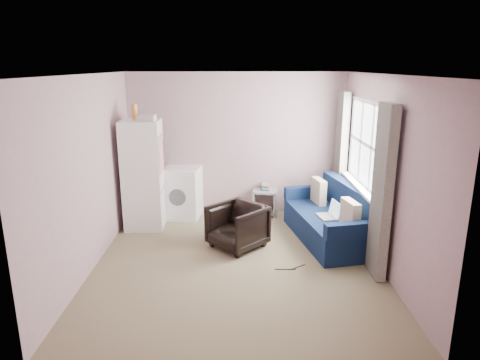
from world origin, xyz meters
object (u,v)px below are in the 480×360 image
object	(u,v)px
washing_machine	(182,191)
side_table	(265,200)
armchair	(237,224)
fridge	(143,174)
sofa	(332,220)

from	to	relation	value
washing_machine	side_table	distance (m)	1.49
armchair	side_table	xyz separation A→B (m)	(0.50, 1.46, -0.09)
armchair	side_table	distance (m)	1.55
armchair	washing_machine	bearing A→B (deg)	171.38
armchair	fridge	size ratio (longest dim) A/B	0.36
armchair	sofa	xyz separation A→B (m)	(1.46, 0.28, -0.05)
washing_machine	sofa	world-z (taller)	washing_machine
washing_machine	sofa	xyz separation A→B (m)	(2.43, -1.06, -0.15)
armchair	fridge	distance (m)	1.83
washing_machine	fridge	bearing A→B (deg)	-131.21
sofa	fridge	bearing A→B (deg)	158.12
armchair	side_table	bearing A→B (deg)	116.49
washing_machine	side_table	world-z (taller)	washing_machine
washing_machine	sofa	size ratio (longest dim) A/B	0.44
armchair	sofa	bearing A→B (deg)	56.31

